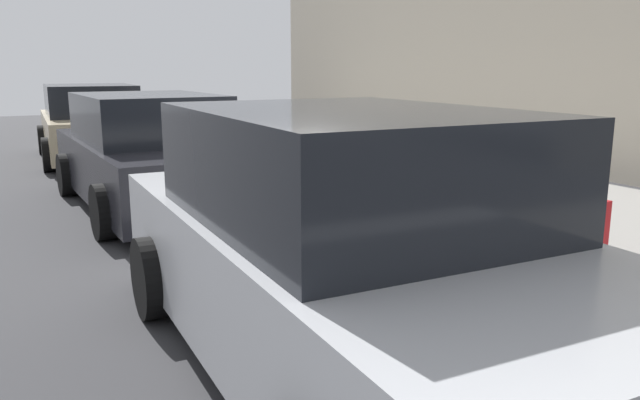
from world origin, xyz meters
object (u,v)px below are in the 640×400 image
object	(u,v)px
suitcase_silver_2	(492,221)
bollard_post	(283,159)
suitcase_navy_6	(370,190)
parked_car_silver_0	(347,251)
suitcase_maroon_1	(526,227)
suitcase_teal_3	(462,206)
parked_car_charcoal_1	(150,155)
suitcase_olive_4	(429,196)
suitcase_red_7	(347,174)
suitcase_maroon_8	(338,169)
parked_car_beige_2	(92,125)
suitcase_red_0	(579,240)
fire_hydrant	(309,161)
suitcase_black_5	(396,196)

from	to	relation	value
suitcase_silver_2	bollard_post	xyz separation A→B (m)	(4.44, 0.19, 0.04)
suitcase_navy_6	parked_car_silver_0	bearing A→B (deg)	145.39
suitcase_silver_2	suitcase_maroon_1	bearing A→B (deg)	173.82
suitcase_maroon_1	suitcase_teal_3	bearing A→B (deg)	-4.27
bollard_post	parked_car_charcoal_1	world-z (taller)	parked_car_charcoal_1
suitcase_silver_2	bollard_post	world-z (taller)	suitcase_silver_2
bollard_post	suitcase_olive_4	bearing A→B (deg)	-177.24
suitcase_maroon_1	suitcase_olive_4	size ratio (longest dim) A/B	0.96
suitcase_red_7	suitcase_maroon_8	xyz separation A→B (m)	(0.47, -0.14, -0.02)
bollard_post	parked_car_beige_2	world-z (taller)	parked_car_beige_2
suitcase_navy_6	suitcase_maroon_8	bearing A→B (deg)	-5.89
suitcase_silver_2	parked_car_beige_2	world-z (taller)	parked_car_beige_2
suitcase_maroon_1	suitcase_silver_2	xyz separation A→B (m)	(0.49, -0.05, -0.06)
suitcase_red_7	suitcase_navy_6	bearing A→B (deg)	-175.85
bollard_post	suitcase_navy_6	bearing A→B (deg)	-177.16
suitcase_teal_3	suitcase_olive_4	world-z (taller)	suitcase_olive_4
suitcase_navy_6	suitcase_red_0	bearing A→B (deg)	-177.90
fire_hydrant	parked_car_beige_2	xyz separation A→B (m)	(5.48, 2.28, 0.20)
suitcase_navy_6	fire_hydrant	xyz separation A→B (m)	(1.75, -0.03, 0.13)
suitcase_olive_4	parked_car_charcoal_1	size ratio (longest dim) A/B	0.23
suitcase_teal_3	suitcase_maroon_8	distance (m)	2.61
suitcase_olive_4	bollard_post	xyz separation A→B (m)	(3.47, 0.17, -0.04)
suitcase_silver_2	suitcase_maroon_8	size ratio (longest dim) A/B	0.86
fire_hydrant	parked_car_silver_0	xyz separation A→B (m)	(-5.01, 2.28, 0.25)
suitcase_red_0	suitcase_olive_4	xyz separation A→B (m)	(1.95, 0.06, 0.02)
suitcase_red_0	suitcase_red_7	distance (m)	3.59
suitcase_silver_2	suitcase_red_0	bearing A→B (deg)	-177.67
suitcase_silver_2	suitcase_navy_6	size ratio (longest dim) A/B	1.53
suitcase_teal_3	suitcase_red_7	world-z (taller)	suitcase_red_7
suitcase_maroon_1	fire_hydrant	size ratio (longest dim) A/B	1.36
suitcase_teal_3	suitcase_maroon_8	world-z (taller)	suitcase_maroon_8
suitcase_olive_4	parked_car_beige_2	world-z (taller)	parked_car_beige_2
fire_hydrant	bollard_post	xyz separation A→B (m)	(0.61, 0.15, -0.05)
parked_car_silver_0	parked_car_charcoal_1	bearing A→B (deg)	0.00
fire_hydrant	suitcase_black_5	bearing A→B (deg)	179.36
parked_car_beige_2	parked_car_silver_0	bearing A→B (deg)	-180.00
suitcase_maroon_1	suitcase_teal_3	size ratio (longest dim) A/B	1.01
fire_hydrant	bollard_post	world-z (taller)	fire_hydrant
suitcase_black_5	bollard_post	size ratio (longest dim) A/B	0.90
suitcase_red_7	parked_car_beige_2	distance (m)	7.07
suitcase_navy_6	parked_car_beige_2	bearing A→B (deg)	17.29
suitcase_black_5	suitcase_navy_6	world-z (taller)	suitcase_black_5
suitcase_silver_2	suitcase_navy_6	world-z (taller)	suitcase_silver_2
bollard_post	suitcase_red_0	bearing A→B (deg)	-177.58
suitcase_navy_6	parked_car_silver_0	xyz separation A→B (m)	(-3.26, 2.25, 0.38)
suitcase_silver_2	suitcase_maroon_8	xyz separation A→B (m)	(3.07, -0.03, 0.06)
suitcase_silver_2	parked_car_beige_2	size ratio (longest dim) A/B	0.20
suitcase_navy_6	parked_car_beige_2	xyz separation A→B (m)	(7.23, 2.25, 0.33)
bollard_post	parked_car_charcoal_1	bearing A→B (deg)	97.55
parked_car_silver_0	parked_car_beige_2	distance (m)	10.49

